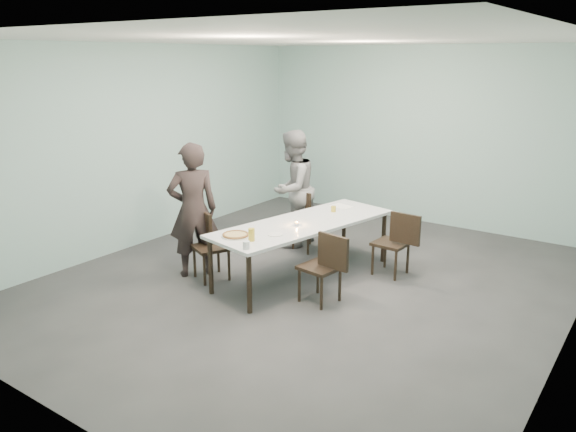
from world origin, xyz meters
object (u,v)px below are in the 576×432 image
Objects in this scene: pizza at (236,235)px; tealight at (297,224)px; table at (304,226)px; beer_glass at (252,235)px; chair_far_left at (306,216)px; chair_near_right at (325,263)px; amber_tumbler at (333,209)px; water_tumbler at (246,245)px; diner_far at (292,189)px; chair_near_left at (208,240)px; chair_far_right at (397,239)px; side_plate at (275,234)px; diner_near at (193,210)px.

tealight is (0.34, 0.79, 0.00)m from pizza.
beer_glass is (-0.07, -0.99, 0.13)m from table.
chair_near_right is (1.28, -1.52, 0.00)m from chair_far_left.
water_tumbler is at bearing -90.04° from amber_tumbler.
diner_far is at bearing 159.86° from amber_tumbler.
chair_near_left reaches higher than water_tumbler.
water_tumbler is (1.07, -0.52, 0.29)m from chair_near_left.
side_plate is (-0.96, -1.38, 0.25)m from chair_far_right.
diner_far is at bearing 131.10° from table.
diner_far is at bearing 112.44° from water_tumbler.
chair_far_right is 1.70m from side_plate.
beer_glass reaches higher than chair_near_left.
pizza is 2.27× the size of beer_glass.
chair_far_left is at bearing 111.14° from side_plate.
chair_far_right is 0.97m from amber_tumbler.
beer_glass is 1.67× the size of water_tumbler.
chair_near_left is at bearing -128.01° from amber_tumbler.
beer_glass is at bearing -59.49° from chair_far_left.
beer_glass is (0.79, -1.97, -0.06)m from diner_far.
table is 30.33× the size of water_tumbler.
chair_far_right is 1.90m from diner_far.
beer_glass reaches higher than table.
diner_near reaches higher than tealight.
table is at bearing 71.31° from pizza.
chair_far_right is 1.36m from tealight.
pizza is at bearing -108.69° from table.
pizza is (0.68, -0.25, 0.27)m from chair_near_left.
chair_near_right is 0.97m from water_tumbler.
chair_far_right reaches higher than tealight.
diner_far reaches higher than table.
amber_tumbler is (0.04, 1.30, 0.04)m from side_plate.
chair_near_left is at bearing 153.96° from water_tumbler.
diner_near reaches higher than side_plate.
table is 1.54× the size of diner_far.
chair_near_left is 5.80× the size of beer_glass.
diner_far reaches higher than tealight.
chair_far_left and chair_far_right have the same top height.
side_plate is at bearing -88.20° from table.
side_plate is (0.35, 0.32, -0.01)m from pizza.
chair_near_left is 1.74m from chair_far_left.
side_plate is at bearing -88.50° from tealight.
chair_far_left is 5.80× the size of beer_glass.
diner_near is 31.69× the size of tealight.
diner_far is at bearing -169.06° from chair_far_left.
chair_near_left and chair_near_right have the same top height.
chair_near_right reaches higher than side_plate.
table is 0.89m from chair_near_right.
pizza is 1.89× the size of side_plate.
chair_far_right is at bearing 55.22° from side_plate.
diner_near reaches higher than beer_glass.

